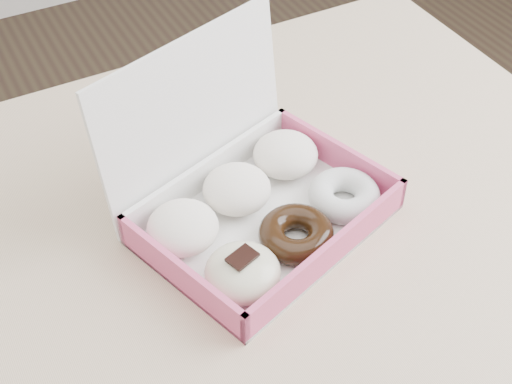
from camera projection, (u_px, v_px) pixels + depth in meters
name	position (u px, v px, depth m)	size (l,w,h in m)	color
table	(183.00, 302.00, 0.88)	(1.20, 0.80, 0.75)	tan
donut_box	(254.00, 201.00, 0.85)	(0.34, 0.31, 0.20)	white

